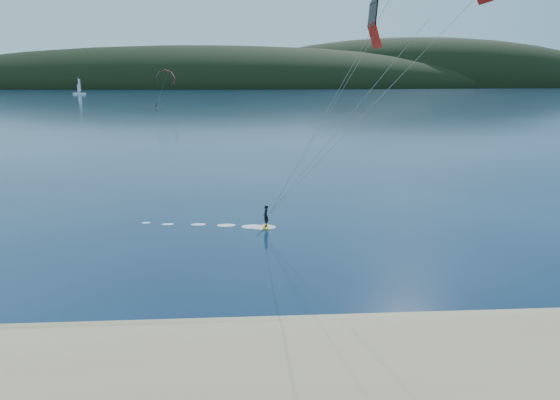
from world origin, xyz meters
name	(u,v)px	position (x,y,z in m)	size (l,w,h in m)	color
ground	(233,385)	(0.00, 0.00, 0.00)	(1800.00, 1800.00, 0.00)	#071634
wet_sand	(235,330)	(0.00, 4.50, 0.05)	(220.00, 2.50, 0.10)	#988658
headland	(244,87)	(0.63, 745.28, 0.00)	(1200.00, 310.00, 140.00)	black
kitesurfer_near	(420,28)	(11.89, 16.38, 14.73)	(25.15, 8.93, 19.34)	yellow
kitesurfer_far	(165,80)	(-30.34, 196.37, 11.29)	(9.54, 7.56, 14.38)	yellow
sailboat	(79,93)	(-124.47, 398.96, 0.99)	(9.63, 6.00, 13.41)	white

